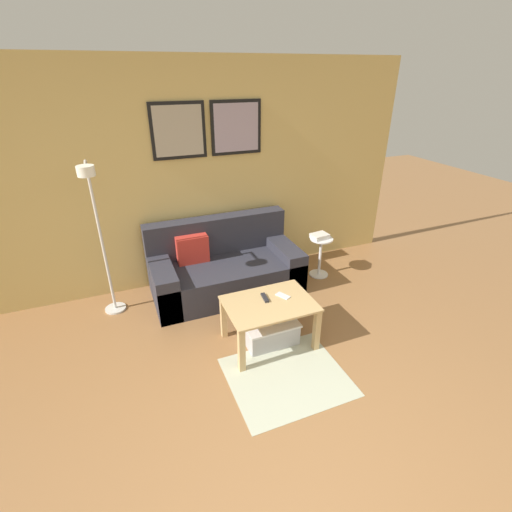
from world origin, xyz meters
name	(u,v)px	position (x,y,z in m)	size (l,w,h in m)	color
wall_back	(186,178)	(0.01, 3.12, 1.29)	(5.60, 0.09, 2.55)	#D6B76B
area_rug	(287,376)	(0.33, 1.08, 0.00)	(1.00, 0.87, 0.01)	#B2B79E
couch	(224,268)	(0.28, 2.67, 0.28)	(1.72, 0.86, 0.83)	#2D2D38
coffee_table	(269,311)	(0.38, 1.56, 0.37)	(0.82, 0.59, 0.46)	tan
storage_bin	(269,330)	(0.39, 1.60, 0.12)	(0.52, 0.40, 0.23)	#B2B2B7
floor_lamp	(98,227)	(-0.99, 2.59, 1.04)	(0.22, 0.46, 1.66)	silver
side_table	(320,253)	(1.52, 2.54, 0.31)	(0.29, 0.29, 0.52)	white
book_stack	(320,236)	(1.50, 2.55, 0.55)	(0.24, 0.19, 0.05)	silver
remote_control	(265,298)	(0.36, 1.64, 0.47)	(0.04, 0.15, 0.02)	#232328
cell_phone	(283,296)	(0.54, 1.62, 0.46)	(0.07, 0.14, 0.01)	silver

